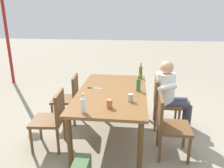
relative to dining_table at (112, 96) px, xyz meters
The scene contains 15 objects.
ground_plane 0.69m from the dining_table, ahead, with size 24.00×24.00×0.00m, color gray.
dining_table is the anchor object (origin of this frame).
chair_near_right 0.94m from the dining_table, 63.25° to the right, with size 0.45×0.45×0.87m.
chair_far_left 0.94m from the dining_table, 116.25° to the left, with size 0.47×0.47×0.87m.
chair_near_left 0.94m from the dining_table, 116.58° to the right, with size 0.44×0.44×0.87m.
chair_far_right 0.94m from the dining_table, 62.96° to the left, with size 0.48×0.48×0.87m.
person_in_white_shirt 1.02m from the dining_table, 66.13° to the right, with size 0.47×0.61×1.18m.
bottle_green 0.45m from the dining_table, 79.80° to the right, with size 0.06×0.06×0.26m.
bottle_olive 0.89m from the dining_table, 30.25° to the right, with size 0.06×0.06×0.30m.
bottle_clear 0.85m from the dining_table, 161.58° to the left, with size 0.06×0.06×0.25m.
cup_steel 0.49m from the dining_table, 140.91° to the right, with size 0.07×0.07×0.11m, color #B2B7BC.
cup_terracotta 0.61m from the dining_table, behind, with size 0.08×0.08×0.11m, color #BC6B47.
table_knife 0.34m from the dining_table, 70.91° to the left, with size 0.03×0.24×0.01m.
backpack_by_far_side 1.54m from the dining_table, ahead, with size 0.30×0.22×0.46m.
lamp_post 4.20m from the dining_table, 51.21° to the left, with size 0.56×0.20×3.01m.
Camera 1 is at (-3.22, -0.37, 1.97)m, focal length 36.10 mm.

